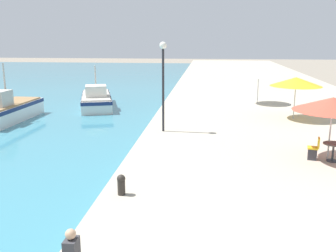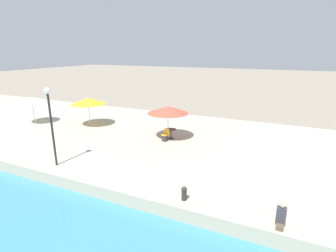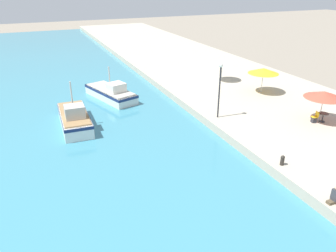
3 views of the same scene
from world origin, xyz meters
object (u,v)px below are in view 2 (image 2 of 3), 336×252
at_px(cafe_umbrella_white, 88,101).
at_px(cafe_chair_left, 165,137).
at_px(cafe_umbrella_striped, 32,100).
at_px(cafe_table, 171,132).
at_px(mooring_bollard, 184,193).
at_px(lamppost, 50,114).
at_px(cafe_umbrella_pink, 168,110).
at_px(person_at_quay, 281,216).

xyz_separation_m(cafe_umbrella_white, cafe_chair_left, (-0.91, -7.87, -1.90)).
xyz_separation_m(cafe_umbrella_striped, cafe_table, (1.29, -13.21, -1.67)).
distance_m(cafe_umbrella_white, mooring_bollard, 14.46).
xyz_separation_m(cafe_umbrella_white, cafe_umbrella_striped, (-1.50, 5.18, -0.02)).
height_order(cafe_umbrella_white, lamppost, lamppost).
bearing_deg(cafe_chair_left, lamppost, 71.73).
distance_m(cafe_umbrella_pink, cafe_umbrella_striped, 13.07).
height_order(cafe_umbrella_white, cafe_table, cafe_umbrella_white).
bearing_deg(cafe_chair_left, person_at_quay, 152.77).
distance_m(cafe_table, lamppost, 8.70).
bearing_deg(cafe_umbrella_white, cafe_umbrella_pink, -92.44).
distance_m(cafe_umbrella_striped, mooring_bollard, 18.43).
xyz_separation_m(person_at_quay, mooring_bollard, (0.15, 4.01, -0.09)).
bearing_deg(mooring_bollard, cafe_chair_left, 31.51).
relative_size(cafe_umbrella_striped, cafe_chair_left, 2.81).
bearing_deg(mooring_bollard, lamppost, 87.66).
bearing_deg(mooring_bollard, cafe_umbrella_striped, 70.06).
xyz_separation_m(cafe_table, cafe_chair_left, (-0.70, 0.16, -0.21)).
bearing_deg(cafe_umbrella_white, cafe_chair_left, -96.62).
height_order(cafe_umbrella_white, person_at_quay, cafe_umbrella_white).
bearing_deg(cafe_table, cafe_umbrella_pink, 122.44).
relative_size(cafe_table, person_at_quay, 0.80).
bearing_deg(cafe_chair_left, cafe_umbrella_striped, 15.74).
bearing_deg(cafe_umbrella_pink, cafe_table, -57.56).
relative_size(cafe_umbrella_white, person_at_quay, 3.02).
bearing_deg(cafe_umbrella_pink, cafe_umbrella_striped, 95.11).
distance_m(cafe_table, cafe_chair_left, 0.75).
bearing_deg(cafe_umbrella_striped, mooring_bollard, -109.94).
distance_m(cafe_umbrella_pink, person_at_quay, 11.33).
xyz_separation_m(cafe_umbrella_striped, mooring_bollard, (-6.25, -17.24, -1.86)).
xyz_separation_m(mooring_bollard, lamppost, (0.33, 8.17, 2.74)).
height_order(cafe_chair_left, mooring_bollard, cafe_chair_left).
bearing_deg(cafe_umbrella_pink, person_at_quay, -132.57).
bearing_deg(lamppost, mooring_bollard, -92.34).
distance_m(cafe_umbrella_striped, person_at_quay, 22.26).
height_order(cafe_umbrella_striped, cafe_table, cafe_umbrella_striped).
xyz_separation_m(cafe_chair_left, person_at_quay, (-6.98, -8.20, 0.11)).
bearing_deg(mooring_bollard, cafe_umbrella_white, 57.27).
height_order(cafe_umbrella_pink, cafe_chair_left, cafe_umbrella_pink).
height_order(cafe_umbrella_white, cafe_chair_left, cafe_umbrella_white).
bearing_deg(person_at_quay, cafe_umbrella_white, 63.83).
relative_size(cafe_umbrella_pink, cafe_chair_left, 3.33).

